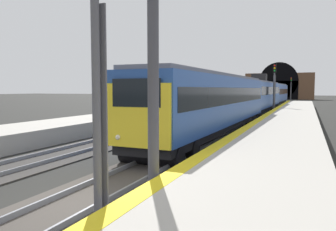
% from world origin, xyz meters
% --- Properties ---
extents(ground_plane, '(320.00, 320.00, 0.00)m').
position_xyz_m(ground_plane, '(0.00, 0.00, 0.00)').
color(ground_plane, black).
extents(platform_right, '(112.00, 4.04, 0.94)m').
position_xyz_m(platform_right, '(0.00, -4.22, 0.47)').
color(platform_right, '#ADA89E').
rests_on(platform_right, ground_plane).
extents(platform_right_edge_strip, '(112.00, 0.50, 0.01)m').
position_xyz_m(platform_right_edge_strip, '(0.00, -2.45, 0.95)').
color(platform_right_edge_strip, yellow).
rests_on(platform_right_edge_strip, platform_right).
extents(track_main_line, '(160.00, 2.96, 0.21)m').
position_xyz_m(track_main_line, '(0.00, 0.00, 0.04)').
color(track_main_line, '#423D38').
rests_on(track_main_line, ground_plane).
extents(train_main_approaching, '(62.18, 3.26, 4.87)m').
position_xyz_m(train_main_approaching, '(34.61, 0.00, 2.27)').
color(train_main_approaching, '#264C99').
rests_on(train_main_approaching, ground_plane).
extents(train_adjacent_platform, '(38.15, 3.07, 3.86)m').
position_xyz_m(train_adjacent_platform, '(35.39, 4.86, 2.20)').
color(train_adjacent_platform, gray).
rests_on(train_adjacent_platform, ground_plane).
extents(railway_signal_near, '(0.39, 0.38, 5.65)m').
position_xyz_m(railway_signal_near, '(-1.69, -1.82, 3.28)').
color(railway_signal_near, '#4C4C54').
rests_on(railway_signal_near, ground_plane).
extents(railway_signal_mid, '(0.39, 0.38, 5.98)m').
position_xyz_m(railway_signal_mid, '(34.11, -1.82, 3.58)').
color(railway_signal_mid, '#4C4C54').
rests_on(railway_signal_mid, ground_plane).
extents(railway_signal_far, '(0.39, 0.38, 5.83)m').
position_xyz_m(railway_signal_far, '(76.21, -1.82, 3.49)').
color(railway_signal_far, '#38383D').
rests_on(railway_signal_far, ground_plane).
extents(overhead_signal_gantry, '(0.70, 9.15, 6.90)m').
position_xyz_m(overhead_signal_gantry, '(0.41, 2.43, 5.27)').
color(overhead_signal_gantry, '#3F3F47').
rests_on(overhead_signal_gantry, ground_plane).
extents(tunnel_portal, '(2.98, 19.34, 10.83)m').
position_xyz_m(tunnel_portal, '(96.29, 2.43, 3.86)').
color(tunnel_portal, brown).
rests_on(tunnel_portal, ground_plane).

